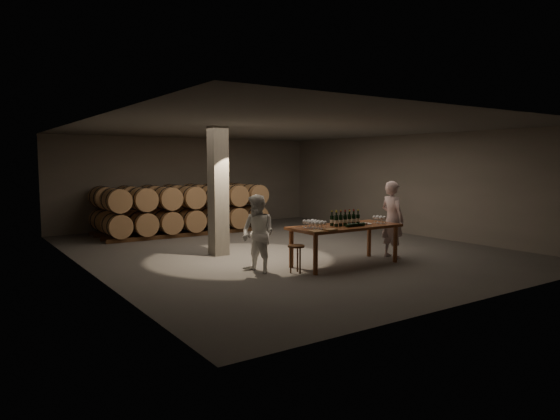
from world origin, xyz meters
TOP-DOWN VIEW (x-y plane):
  - room at (-1.80, 0.20)m, footprint 12.00×12.00m
  - tasting_table at (0.00, -2.50)m, footprint 2.60×1.10m
  - barrel_stack_back at (-0.96, 5.20)m, footprint 5.48×0.95m
  - barrel_stack_front at (-0.96, 3.80)m, footprint 5.48×0.95m
  - bottle_cluster at (0.03, -2.47)m, footprint 0.74×0.24m
  - lying_bottles at (0.06, -2.79)m, footprint 0.62×0.08m
  - glass_cluster_left at (-0.89, -2.53)m, footprint 0.31×0.53m
  - glass_cluster_right at (0.96, -2.62)m, footprint 0.20×0.31m
  - plate at (0.55, -2.58)m, footprint 0.30×0.30m
  - notebook_near at (-0.81, -2.95)m, footprint 0.28×0.23m
  - notebook_corner at (-1.18, -2.95)m, footprint 0.28×0.33m
  - pen at (-0.68, -2.90)m, footprint 0.13×0.01m
  - stool at (-1.40, -2.56)m, footprint 0.35×0.35m
  - person_man at (1.54, -2.49)m, footprint 0.47×0.70m
  - person_woman at (-2.06, -2.09)m, footprint 0.81×0.94m

SIDE VIEW (x-z plane):
  - stool at x=-1.40m, z-range 0.19..0.77m
  - tasting_table at x=0.00m, z-range 0.35..1.25m
  - person_woman at x=-2.06m, z-range 0.00..1.65m
  - barrel_stack_back at x=-0.96m, z-range 0.04..1.61m
  - barrel_stack_front at x=-0.96m, z-range 0.04..1.61m
  - pen at x=-0.68m, z-range 0.90..0.91m
  - plate at x=0.55m, z-range 0.90..0.92m
  - notebook_corner at x=-1.18m, z-range 0.90..0.92m
  - notebook_near at x=-0.81m, z-range 0.90..0.93m
  - person_man at x=1.54m, z-range 0.00..1.87m
  - lying_bottles at x=0.06m, z-range 0.90..0.98m
  - bottle_cluster at x=0.03m, z-range 0.85..1.20m
  - glass_cluster_right at x=0.96m, z-range 0.94..1.11m
  - glass_cluster_left at x=-0.89m, z-range 0.94..1.12m
  - room at x=-1.80m, z-range -4.40..7.60m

